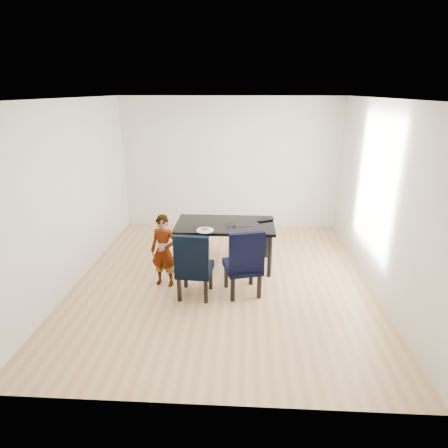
# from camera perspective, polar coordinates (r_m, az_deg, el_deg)

# --- Properties ---
(floor) EXTENTS (4.50, 5.00, 0.01)m
(floor) POSITION_cam_1_polar(r_m,az_deg,el_deg) (5.95, -0.11, -8.43)
(floor) COLOR tan
(floor) RESTS_ON ground
(ceiling) EXTENTS (4.50, 5.00, 0.01)m
(ceiling) POSITION_cam_1_polar(r_m,az_deg,el_deg) (5.25, -0.13, 18.65)
(ceiling) COLOR white
(ceiling) RESTS_ON wall_back
(wall_back) EXTENTS (4.50, 0.01, 2.70)m
(wall_back) POSITION_cam_1_polar(r_m,az_deg,el_deg) (7.88, 0.96, 9.12)
(wall_back) COLOR white
(wall_back) RESTS_ON ground
(wall_front) EXTENTS (4.50, 0.01, 2.70)m
(wall_front) POSITION_cam_1_polar(r_m,az_deg,el_deg) (3.11, -2.85, -8.21)
(wall_front) COLOR beige
(wall_front) RESTS_ON ground
(wall_left) EXTENTS (0.01, 5.00, 2.70)m
(wall_left) POSITION_cam_1_polar(r_m,az_deg,el_deg) (6.01, -22.18, 4.26)
(wall_left) COLOR silver
(wall_left) RESTS_ON ground
(wall_right) EXTENTS (0.01, 5.00, 2.70)m
(wall_right) POSITION_cam_1_polar(r_m,az_deg,el_deg) (5.77, 22.88, 3.57)
(wall_right) COLOR silver
(wall_right) RESTS_ON ground
(dining_table) EXTENTS (1.60, 0.90, 0.75)m
(dining_table) POSITION_cam_1_polar(r_m,az_deg,el_deg) (6.24, 0.16, -3.17)
(dining_table) COLOR black
(dining_table) RESTS_ON floor
(chair_left) EXTENTS (0.51, 0.53, 0.99)m
(chair_left) POSITION_cam_1_polar(r_m,az_deg,el_deg) (5.32, -4.46, -6.04)
(chair_left) COLOR black
(chair_left) RESTS_ON floor
(chair_right) EXTENTS (0.61, 0.62, 1.02)m
(chair_right) POSITION_cam_1_polar(r_m,az_deg,el_deg) (5.36, 2.84, -5.63)
(chair_right) COLOR black
(chair_right) RESTS_ON floor
(child) EXTENTS (0.45, 0.34, 1.11)m
(child) POSITION_cam_1_polar(r_m,az_deg,el_deg) (5.64, -9.16, -4.07)
(child) COLOR orange
(child) RESTS_ON floor
(plate) EXTENTS (0.34, 0.34, 0.01)m
(plate) POSITION_cam_1_polar(r_m,az_deg,el_deg) (5.80, -2.90, -0.94)
(plate) COLOR silver
(plate) RESTS_ON dining_table
(sandwich) EXTENTS (0.14, 0.07, 0.05)m
(sandwich) POSITION_cam_1_polar(r_m,az_deg,el_deg) (5.78, -2.88, -0.68)
(sandwich) COLOR #BE8443
(sandwich) RESTS_ON plate
(laptop) EXTENTS (0.35, 0.30, 0.02)m
(laptop) POSITION_cam_1_polar(r_m,az_deg,el_deg) (6.32, 6.23, 0.78)
(laptop) COLOR black
(laptop) RESTS_ON dining_table
(cable_tangle) EXTENTS (0.17, 0.17, 0.01)m
(cable_tangle) POSITION_cam_1_polar(r_m,az_deg,el_deg) (5.93, 1.17, -0.50)
(cable_tangle) COLOR black
(cable_tangle) RESTS_ON dining_table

